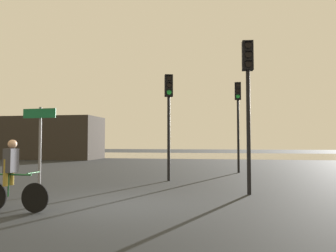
# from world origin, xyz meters

# --- Properties ---
(ground_plane) EXTENTS (120.00, 120.00, 0.00)m
(ground_plane) POSITION_xyz_m (0.00, 0.00, 0.00)
(ground_plane) COLOR black
(water_strip) EXTENTS (80.00, 16.00, 0.01)m
(water_strip) POSITION_xyz_m (0.00, 29.99, 0.00)
(water_strip) COLOR gray
(water_strip) RESTS_ON ground
(distant_building) EXTENTS (9.66, 4.00, 3.84)m
(distant_building) POSITION_xyz_m (-13.36, 19.99, 1.92)
(distant_building) COLOR #2D2823
(distant_building) RESTS_ON ground
(traffic_light_center) EXTENTS (0.38, 0.40, 4.31)m
(traffic_light_center) POSITION_xyz_m (0.49, 5.21, 3.00)
(traffic_light_center) COLOR black
(traffic_light_center) RESTS_ON ground
(traffic_light_far_right) EXTENTS (0.33, 0.35, 4.62)m
(traffic_light_far_right) POSITION_xyz_m (3.42, 9.22, 3.20)
(traffic_light_far_right) COLOR black
(traffic_light_far_right) RESTS_ON ground
(traffic_light_near_right) EXTENTS (0.34, 0.36, 4.63)m
(traffic_light_near_right) POSITION_xyz_m (3.43, 2.23, 3.21)
(traffic_light_near_right) COLOR black
(traffic_light_near_right) RESTS_ON ground
(direction_sign_post) EXTENTS (1.10, 0.16, 2.60)m
(direction_sign_post) POSITION_xyz_m (-2.66, 1.01, 1.70)
(direction_sign_post) COLOR slate
(direction_sign_post) RESTS_ON ground
(cyclist) EXTENTS (1.71, 0.46, 1.62)m
(cyclist) POSITION_xyz_m (-2.04, -1.11, 0.82)
(cyclist) COLOR black
(cyclist) RESTS_ON ground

